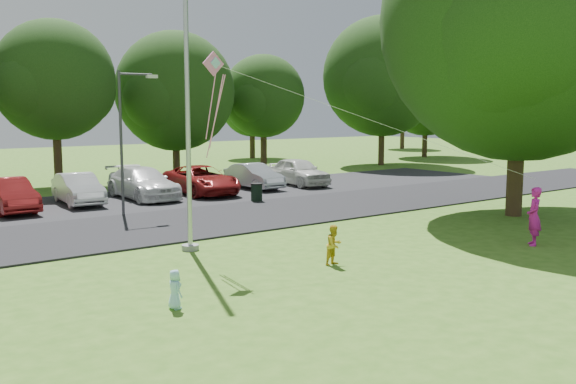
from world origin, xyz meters
TOP-DOWN VIEW (x-y plane):
  - ground at (0.00, 0.00)m, footprint 120.00×120.00m
  - park_road at (0.00, 9.00)m, footprint 60.00×6.00m
  - parking_strip at (0.00, 15.50)m, footprint 42.00×7.00m
  - flagpole at (-3.50, 5.00)m, footprint 0.50×0.50m
  - street_lamp at (-2.41, 11.91)m, footprint 1.57×0.27m
  - trash_can at (3.59, 11.89)m, footprint 0.53×0.53m
  - big_tree at (9.41, 2.78)m, footprint 11.11×10.58m
  - tree_row at (1.59, 24.23)m, footprint 64.35×11.94m
  - horizon_trees at (4.06, 33.88)m, footprint 77.46×7.20m
  - parked_cars at (-0.65, 15.56)m, footprint 19.88×5.25m
  - woman at (5.11, -0.70)m, footprint 0.76×0.76m
  - child_yellow at (-1.32, 1.11)m, footprint 0.58×0.48m
  - child_blue at (-6.46, 0.24)m, footprint 0.28×0.41m
  - kite at (-3.29, 3.32)m, footprint 8.99×4.42m

SIDE VIEW (x-z plane):
  - ground at x=0.00m, z-range 0.00..0.00m
  - park_road at x=0.00m, z-range 0.00..0.06m
  - parking_strip at x=0.00m, z-range 0.00..0.06m
  - child_blue at x=-6.46m, z-range 0.00..0.83m
  - trash_can at x=3.59m, z-range 0.00..0.85m
  - child_yellow at x=-1.32m, z-range 0.00..1.07m
  - parked_cars at x=-0.65m, z-range 0.02..1.49m
  - woman at x=5.11m, z-range 0.00..1.78m
  - street_lamp at x=-2.41m, z-range 0.56..6.13m
  - flagpole at x=-3.50m, z-range -0.83..9.17m
  - horizon_trees at x=4.06m, z-range 0.79..7.81m
  - kite at x=-3.29m, z-range 2.99..6.60m
  - tree_row at x=1.59m, z-range 0.27..11.15m
  - big_tree at x=9.41m, z-range 0.76..13.46m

